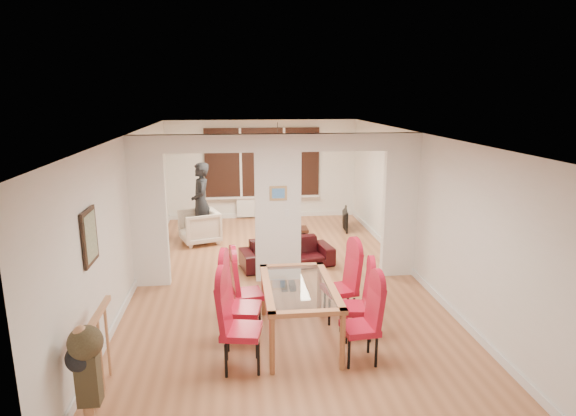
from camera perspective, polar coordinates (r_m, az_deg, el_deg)
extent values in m
cube|color=#A86943|center=(8.77, -1.17, -8.39)|extent=(5.00, 9.00, 0.01)
cube|color=white|center=(8.38, -1.21, -0.11)|extent=(5.00, 0.18, 2.60)
cube|color=black|center=(12.70, -3.05, 5.43)|extent=(3.00, 0.08, 1.80)
cube|color=white|center=(12.88, -2.97, 0.11)|extent=(1.40, 0.08, 0.50)
sphere|color=orange|center=(11.51, -1.24, 7.88)|extent=(0.36, 0.36, 0.36)
cube|color=gray|center=(6.20, -22.45, -3.15)|extent=(0.04, 0.52, 0.67)
cube|color=#4C8CD8|center=(8.22, -1.16, 1.76)|extent=(0.30, 0.03, 0.25)
imported|color=black|center=(9.31, -0.13, -5.38)|extent=(1.87, 1.02, 0.52)
imported|color=beige|center=(10.88, -10.46, -2.22)|extent=(1.01, 1.03, 0.74)
imported|color=black|center=(10.83, -10.26, 0.60)|extent=(0.72, 0.53, 1.80)
imported|color=black|center=(11.90, 6.49, -1.31)|extent=(0.88, 0.27, 0.51)
cylinder|color=#143F19|center=(11.20, 0.76, -1.61)|extent=(0.08, 0.08, 0.30)
imported|color=black|center=(11.15, -0.14, -2.35)|extent=(0.22, 0.22, 0.05)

